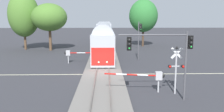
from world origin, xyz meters
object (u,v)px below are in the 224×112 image
Objects in this scene: traffic_signal_far_side at (140,34)px; traffic_signal_near_right at (166,49)px; crossing_signal_mast at (176,65)px; crossing_gate_far at (74,53)px; commuter_train at (104,35)px; pine_left_background at (24,15)px; elm_centre_background at (143,16)px; oak_behind_train at (49,17)px; crossing_gate_near at (153,76)px.

traffic_signal_far_side is 17.27m from traffic_signal_near_right.
crossing_signal_mast is 0.62× the size of crossing_gate_far.
traffic_signal_near_right is (-0.41, -17.26, 0.23)m from traffic_signal_far_side.
traffic_signal_far_side is at bearing 13.46° from crossing_gate_far.
commuter_train reaches higher than traffic_signal_near_right.
commuter_train is at bearing 4.05° from pine_left_background.
oak_behind_train is at bearing -162.50° from elm_centre_background.
commuter_train is 6.56× the size of crossing_gate_far.
traffic_signal_near_right is at bearing -129.84° from crossing_signal_mast.
crossing_gate_near is at bearing -81.30° from commuter_train.
commuter_train is 11.09m from oak_behind_train.
crossing_gate_far is at bearing -166.54° from traffic_signal_far_side.
traffic_signal_near_right reaches higher than crossing_signal_mast.
crossing_gate_near is at bearing -97.34° from elm_centre_background.
crossing_gate_near is 0.79× the size of crossing_gate_far.
oak_behind_train is (-10.20, -2.61, 3.48)m from commuter_train.
traffic_signal_near_right is at bearing -59.18° from crossing_gate_far.
elm_centre_background reaches higher than oak_behind_train.
pine_left_background is at bearing 163.88° from oak_behind_train.
oak_behind_train reaches higher than traffic_signal_near_right.
crossing_gate_far is at bearing -104.71° from commuter_train.
oak_behind_train is at bearing 121.92° from crossing_signal_mast.
pine_left_background is at bearing 125.91° from crossing_gate_near.
traffic_signal_near_right is at bearing -95.96° from elm_centre_background.
commuter_train is at bearing 14.36° from oak_behind_train.
pine_left_background reaches higher than traffic_signal_far_side.
pine_left_background is at bearing -175.95° from commuter_train.
pine_left_background reaches higher than elm_centre_background.
crossing_gate_near is 0.93× the size of traffic_signal_near_right.
commuter_train is 9.80m from elm_centre_background.
crossing_gate_near is at bearing -93.67° from traffic_signal_far_side.
oak_behind_train is at bearing 145.88° from traffic_signal_far_side.
pine_left_background reaches higher than oak_behind_train.
oak_behind_train is at bearing -165.64° from commuter_train.
traffic_signal_near_right is (-1.25, -1.50, 1.58)m from crossing_signal_mast.
traffic_signal_near_right is 0.55× the size of elm_centre_background.
commuter_train is 4.28× the size of elm_centre_background.
traffic_signal_near_right is at bearing -80.80° from commuter_train.
crossing_gate_far is 17.69m from traffic_signal_near_right.
elm_centre_background is at bearing 21.16° from commuter_train.
crossing_signal_mast is at bearing 50.16° from traffic_signal_near_right.
pine_left_background is (-11.41, 14.28, 5.36)m from crossing_gate_far.
crossing_gate_near is 15.52m from traffic_signal_far_side.
traffic_signal_near_right is at bearing -91.36° from traffic_signal_far_side.
crossing_gate_near is 1.27× the size of crossing_signal_mast.
crossing_gate_near is 0.51× the size of elm_centre_background.
commuter_train reaches higher than crossing_gate_far.
traffic_signal_far_side is at bearing -100.72° from elm_centre_background.
crossing_gate_far is at bearing 122.72° from crossing_gate_near.
crossing_signal_mast is 32.50m from elm_centre_background.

